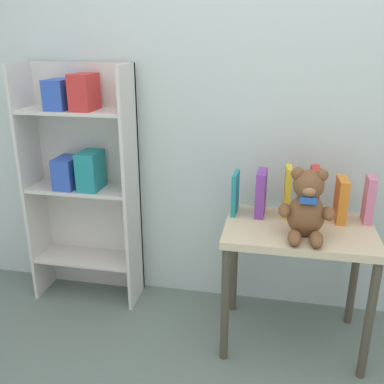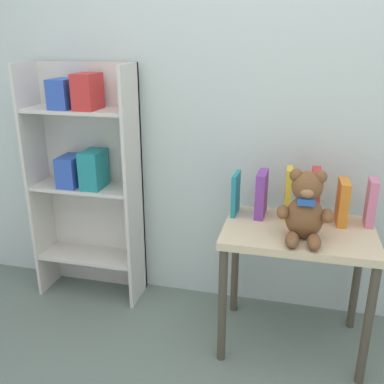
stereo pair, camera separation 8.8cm
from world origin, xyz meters
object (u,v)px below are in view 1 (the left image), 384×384
display_table (298,246)px  teddy_bear (307,207)px  book_standing_red (314,193)px  book_standing_yellow (287,192)px  book_standing_purple (261,193)px  book_standing_orange (341,200)px  book_standing_pink (369,200)px  book_standing_teal (235,193)px  bookshelf_side (83,172)px

display_table → teddy_bear: size_ratio=2.21×
book_standing_red → teddy_bear: bearing=-102.8°
teddy_bear → book_standing_yellow: 0.24m
display_table → book_standing_purple: 0.31m
book_standing_orange → book_standing_red: bearing=171.6°
book_standing_pink → book_standing_purple: bearing=-177.7°
book_standing_teal → book_standing_orange: (0.50, 0.00, -0.00)m
book_standing_red → book_standing_teal: bearing=-178.7°
teddy_bear → book_standing_yellow: bearing=109.4°
display_table → book_standing_orange: 0.30m
display_table → book_standing_yellow: book_standing_yellow is taller
book_standing_orange → book_standing_teal: bearing=178.5°
bookshelf_side → book_standing_teal: size_ratio=6.36×
display_table → book_standing_orange: book_standing_orange is taller
teddy_bear → book_standing_teal: bearing=146.8°
book_standing_red → book_standing_orange: (0.13, -0.01, -0.02)m
bookshelf_side → display_table: bookshelf_side is taller
teddy_bear → display_table: bearing=99.0°
display_table → book_standing_purple: (-0.19, 0.12, 0.21)m
book_standing_teal → teddy_bear: bearing=-30.7°
book_standing_purple → book_standing_orange: size_ratio=1.07×
book_standing_pink → book_standing_orange: bearing=-174.3°
bookshelf_side → book_standing_orange: 1.37m
book_standing_teal → book_standing_pink: book_standing_pink is taller
book_standing_teal → bookshelf_side: bearing=175.2°
book_standing_teal → book_standing_purple: (0.13, 0.00, 0.01)m
teddy_bear → book_standing_teal: (-0.33, 0.22, -0.04)m
display_table → book_standing_purple: size_ratio=3.07×
display_table → book_standing_purple: bearing=147.2°
book_standing_yellow → book_standing_red: book_standing_yellow is taller
book_standing_purple → book_standing_pink: size_ratio=1.00×
teddy_bear → book_standing_pink: (0.30, 0.23, -0.03)m
display_table → book_standing_teal: book_standing_teal is taller
bookshelf_side → teddy_bear: 1.23m
book_standing_yellow → book_standing_red: bearing=2.7°
book_standing_yellow → bookshelf_side: bearing=172.6°
display_table → bookshelf_side: bearing=169.0°
book_standing_pink → book_standing_teal: bearing=-177.6°
book_standing_purple → book_standing_orange: bearing=2.7°
bookshelf_side → book_standing_purple: (0.98, -0.11, -0.02)m
book_standing_teal → book_standing_purple: book_standing_purple is taller
book_standing_teal → book_standing_yellow: 0.25m
teddy_bear → book_standing_yellow: teddy_bear is taller
display_table → book_standing_yellow: bearing=116.8°
book_standing_yellow → book_standing_orange: book_standing_yellow is taller
teddy_bear → bookshelf_side: bearing=164.6°
book_standing_red → book_standing_orange: book_standing_red is taller
book_standing_yellow → book_standing_red: 0.13m
bookshelf_side → book_standing_purple: 0.99m
book_standing_red → book_standing_orange: bearing=-7.9°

